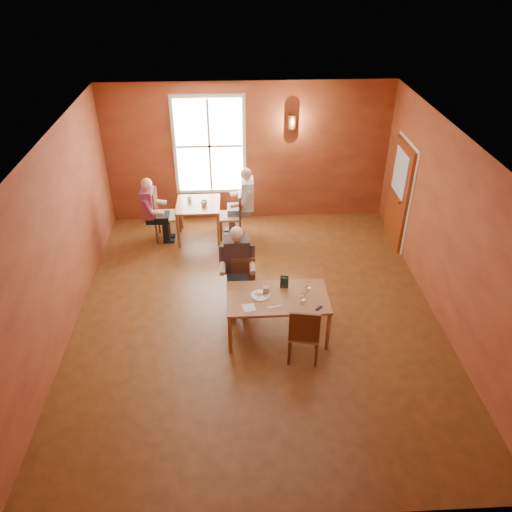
{
  "coord_description": "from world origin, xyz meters",
  "views": [
    {
      "loc": [
        -0.35,
        -6.52,
        5.4
      ],
      "look_at": [
        0.0,
        0.2,
        1.05
      ],
      "focal_mm": 35.0,
      "sensor_mm": 36.0,
      "label": 1
    }
  ],
  "objects_px": {
    "chair_diner_maroon": "(167,215)",
    "chair_diner_white": "(230,215)",
    "chair_empty": "(304,331)",
    "chair_diner_main": "(244,287)",
    "diner_white": "(231,206)",
    "diner_maroon": "(165,209)",
    "diner_main": "(244,276)",
    "main_table": "(277,315)",
    "second_table": "(199,220)"
  },
  "relations": [
    {
      "from": "chair_diner_maroon",
      "to": "chair_diner_white",
      "type": "bearing_deg",
      "value": 90.0
    },
    {
      "from": "chair_empty",
      "to": "chair_diner_main",
      "type": "bearing_deg",
      "value": 135.42
    },
    {
      "from": "diner_white",
      "to": "diner_maroon",
      "type": "bearing_deg",
      "value": 90.0
    },
    {
      "from": "chair_diner_white",
      "to": "chair_diner_maroon",
      "type": "bearing_deg",
      "value": 90.0
    },
    {
      "from": "chair_empty",
      "to": "chair_diner_white",
      "type": "height_order",
      "value": "chair_diner_white"
    },
    {
      "from": "chair_empty",
      "to": "diner_white",
      "type": "xyz_separation_m",
      "value": [
        -1.02,
        3.66,
        0.23
      ]
    },
    {
      "from": "diner_main",
      "to": "chair_empty",
      "type": "height_order",
      "value": "diner_main"
    },
    {
      "from": "chair_diner_main",
      "to": "diner_white",
      "type": "height_order",
      "value": "diner_white"
    },
    {
      "from": "chair_diner_maroon",
      "to": "diner_main",
      "type": "bearing_deg",
      "value": 31.0
    },
    {
      "from": "main_table",
      "to": "diner_white",
      "type": "bearing_deg",
      "value": 102.14
    },
    {
      "from": "chair_diner_main",
      "to": "chair_empty",
      "type": "xyz_separation_m",
      "value": [
        0.85,
        -1.19,
        0.04
      ]
    },
    {
      "from": "chair_diner_main",
      "to": "diner_maroon",
      "type": "relative_size",
      "value": 0.67
    },
    {
      "from": "chair_diner_main",
      "to": "diner_white",
      "type": "bearing_deg",
      "value": -86.04
    },
    {
      "from": "diner_white",
      "to": "chair_diner_maroon",
      "type": "distance_m",
      "value": 1.34
    },
    {
      "from": "chair_diner_maroon",
      "to": "diner_maroon",
      "type": "xyz_separation_m",
      "value": [
        -0.03,
        0.0,
        0.13
      ]
    },
    {
      "from": "chair_diner_main",
      "to": "diner_main",
      "type": "relative_size",
      "value": 0.65
    },
    {
      "from": "main_table",
      "to": "second_table",
      "type": "relative_size",
      "value": 1.77
    },
    {
      "from": "chair_diner_maroon",
      "to": "diner_maroon",
      "type": "distance_m",
      "value": 0.13
    },
    {
      "from": "chair_empty",
      "to": "diner_white",
      "type": "relative_size",
      "value": 0.69
    },
    {
      "from": "main_table",
      "to": "second_table",
      "type": "height_order",
      "value": "second_table"
    },
    {
      "from": "chair_empty",
      "to": "diner_maroon",
      "type": "height_order",
      "value": "diner_maroon"
    },
    {
      "from": "main_table",
      "to": "diner_white",
      "type": "height_order",
      "value": "diner_white"
    },
    {
      "from": "main_table",
      "to": "chair_diner_main",
      "type": "distance_m",
      "value": 0.82
    },
    {
      "from": "second_table",
      "to": "chair_diner_white",
      "type": "distance_m",
      "value": 0.66
    },
    {
      "from": "chair_diner_main",
      "to": "main_table",
      "type": "bearing_deg",
      "value": 127.57
    },
    {
      "from": "chair_empty",
      "to": "diner_white",
      "type": "distance_m",
      "value": 3.8
    },
    {
      "from": "diner_white",
      "to": "chair_empty",
      "type": "bearing_deg",
      "value": -164.4
    },
    {
      "from": "chair_diner_white",
      "to": "chair_empty",
      "type": "bearing_deg",
      "value": -163.97
    },
    {
      "from": "main_table",
      "to": "diner_main",
      "type": "relative_size",
      "value": 1.12
    },
    {
      "from": "main_table",
      "to": "diner_maroon",
      "type": "xyz_separation_m",
      "value": [
        -2.03,
        3.12,
        0.31
      ]
    },
    {
      "from": "chair_diner_white",
      "to": "diner_maroon",
      "type": "relative_size",
      "value": 0.74
    },
    {
      "from": "chair_diner_main",
      "to": "chair_empty",
      "type": "relative_size",
      "value": 0.92
    },
    {
      "from": "chair_diner_main",
      "to": "chair_diner_white",
      "type": "bearing_deg",
      "value": -85.35
    },
    {
      "from": "second_table",
      "to": "diner_main",
      "type": "bearing_deg",
      "value": -71.19
    },
    {
      "from": "diner_main",
      "to": "diner_white",
      "type": "xyz_separation_m",
      "value": [
        -0.17,
        2.5,
        0.02
      ]
    },
    {
      "from": "main_table",
      "to": "chair_diner_main",
      "type": "relative_size",
      "value": 1.72
    },
    {
      "from": "second_table",
      "to": "chair_diner_maroon",
      "type": "bearing_deg",
      "value": 180.0
    },
    {
      "from": "main_table",
      "to": "chair_diner_maroon",
      "type": "distance_m",
      "value": 3.71
    },
    {
      "from": "chair_empty",
      "to": "second_table",
      "type": "xyz_separation_m",
      "value": [
        -1.7,
        3.66,
        -0.1
      ]
    },
    {
      "from": "chair_empty",
      "to": "chair_diner_maroon",
      "type": "xyz_separation_m",
      "value": [
        -2.35,
        3.66,
        0.05
      ]
    },
    {
      "from": "chair_diner_main",
      "to": "second_table",
      "type": "relative_size",
      "value": 1.03
    },
    {
      "from": "chair_empty",
      "to": "chair_diner_white",
      "type": "relative_size",
      "value": 0.99
    },
    {
      "from": "chair_diner_main",
      "to": "chair_diner_white",
      "type": "xyz_separation_m",
      "value": [
        -0.2,
        2.47,
        0.05
      ]
    },
    {
      "from": "chair_diner_white",
      "to": "diner_white",
      "type": "height_order",
      "value": "diner_white"
    },
    {
      "from": "second_table",
      "to": "diner_white",
      "type": "height_order",
      "value": "diner_white"
    },
    {
      "from": "diner_main",
      "to": "chair_diner_maroon",
      "type": "height_order",
      "value": "diner_main"
    },
    {
      "from": "diner_main",
      "to": "second_table",
      "type": "bearing_deg",
      "value": -71.19
    },
    {
      "from": "diner_main",
      "to": "diner_maroon",
      "type": "xyz_separation_m",
      "value": [
        -1.53,
        2.5,
        -0.02
      ]
    },
    {
      "from": "diner_maroon",
      "to": "chair_diner_white",
      "type": "bearing_deg",
      "value": 90.0
    },
    {
      "from": "chair_diner_maroon",
      "to": "second_table",
      "type": "bearing_deg",
      "value": 90.0
    }
  ]
}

